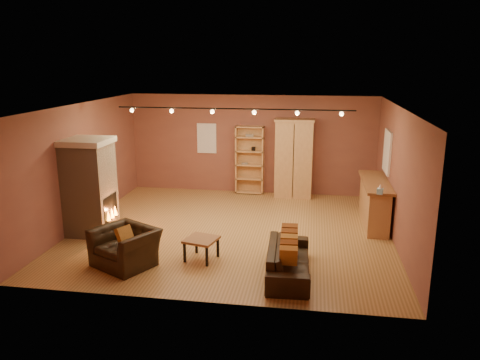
% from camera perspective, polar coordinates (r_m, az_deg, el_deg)
% --- Properties ---
extents(floor, '(7.00, 7.00, 0.00)m').
position_cam_1_polar(floor, '(10.64, -0.98, -6.16)').
color(floor, olive).
rests_on(floor, ground).
extents(ceiling, '(7.00, 7.00, 0.00)m').
position_cam_1_polar(ceiling, '(10.00, -1.05, 9.02)').
color(ceiling, '#58321B').
rests_on(ceiling, back_wall).
extents(back_wall, '(7.00, 0.02, 2.80)m').
position_cam_1_polar(back_wall, '(13.38, 1.40, 4.34)').
color(back_wall, brown).
rests_on(back_wall, floor).
extents(left_wall, '(0.02, 6.50, 2.80)m').
position_cam_1_polar(left_wall, '(11.36, -18.69, 1.76)').
color(left_wall, brown).
rests_on(left_wall, floor).
extents(right_wall, '(0.02, 6.50, 2.80)m').
position_cam_1_polar(right_wall, '(10.24, 18.66, 0.43)').
color(right_wall, brown).
rests_on(right_wall, floor).
extents(fireplace, '(1.01, 0.98, 2.12)m').
position_cam_1_polar(fireplace, '(10.71, -17.82, -0.78)').
color(fireplace, tan).
rests_on(fireplace, floor).
extents(back_window, '(0.56, 0.04, 0.86)m').
position_cam_1_polar(back_window, '(13.56, -4.08, 5.09)').
color(back_window, white).
rests_on(back_window, back_wall).
extents(bookcase, '(0.80, 0.31, 1.95)m').
position_cam_1_polar(bookcase, '(13.36, 1.22, 2.54)').
color(bookcase, tan).
rests_on(bookcase, floor).
extents(armoire, '(1.08, 0.62, 2.19)m').
position_cam_1_polar(armoire, '(13.06, 6.58, 2.67)').
color(armoire, tan).
rests_on(armoire, floor).
extents(bar_counter, '(0.59, 2.17, 1.04)m').
position_cam_1_polar(bar_counter, '(11.36, 16.03, -2.59)').
color(bar_counter, tan).
rests_on(bar_counter, floor).
extents(tissue_box, '(0.14, 0.14, 0.21)m').
position_cam_1_polar(tissue_box, '(10.13, 16.71, -1.16)').
color(tissue_box, '#89C0DB').
rests_on(tissue_box, bar_counter).
extents(right_window, '(0.05, 0.90, 1.00)m').
position_cam_1_polar(right_window, '(11.53, 17.51, 3.31)').
color(right_window, white).
rests_on(right_window, right_wall).
extents(loveseat, '(0.62, 1.90, 0.78)m').
position_cam_1_polar(loveseat, '(8.48, 5.97, -8.99)').
color(loveseat, black).
rests_on(loveseat, floor).
extents(armchair, '(1.29, 1.14, 0.95)m').
position_cam_1_polar(armchair, '(9.03, -13.85, -7.21)').
color(armchair, black).
rests_on(armchair, floor).
extents(coffee_table, '(0.69, 0.69, 0.43)m').
position_cam_1_polar(coffee_table, '(9.07, -4.74, -7.48)').
color(coffee_table, '#9B6338').
rests_on(coffee_table, floor).
extents(track_rail, '(5.20, 0.09, 0.13)m').
position_cam_1_polar(track_rail, '(10.21, -0.85, 8.49)').
color(track_rail, black).
rests_on(track_rail, ceiling).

